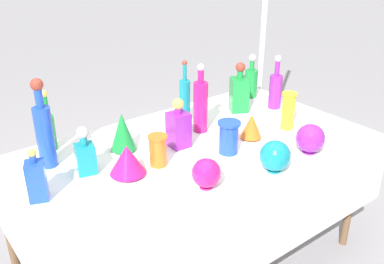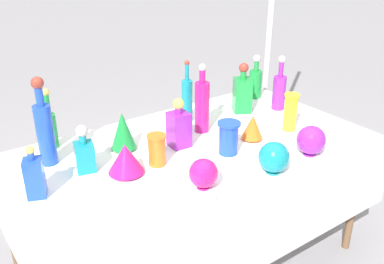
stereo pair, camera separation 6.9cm
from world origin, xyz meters
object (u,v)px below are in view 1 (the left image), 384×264
object	(u,v)px
tall_bottle_5	(201,105)
round_bowl_1	(310,138)
square_decanter_2	(85,155)
slender_vase_0	(288,110)
round_bowl_2	(275,156)
slender_vase_2	(158,149)
round_bowl_0	(206,173)
cardboard_box_behind_left	(136,161)
square_decanter_3	(36,179)
fluted_vase_0	(123,132)
fluted_vase_2	(127,160)
tall_bottle_2	(251,81)
tall_bottle_4	(49,128)
square_decanter_1	(239,92)
square_decanter_0	(179,127)
tall_bottle_0	(276,89)
fluted_vase_1	(251,126)
tall_bottle_1	(185,99)
slender_vase_1	(229,136)
tall_bottle_3	(44,131)
canopy_pole	(262,45)

from	to	relation	value
tall_bottle_5	round_bowl_1	size ratio (longest dim) A/B	2.53
square_decanter_2	round_bowl_1	size ratio (longest dim) A/B	1.51
slender_vase_0	round_bowl_2	world-z (taller)	slender_vase_0
slender_vase_2	round_bowl_0	size ratio (longest dim) A/B	1.13
cardboard_box_behind_left	square_decanter_3	bearing A→B (deg)	-135.58
fluted_vase_0	fluted_vase_2	world-z (taller)	fluted_vase_0
tall_bottle_5	cardboard_box_behind_left	xyz separation A→B (m)	(0.06, 0.87, -0.76)
fluted_vase_0	round_bowl_1	bearing A→B (deg)	-38.84
tall_bottle_2	tall_bottle_4	xyz separation A→B (m)	(-1.37, 0.06, 0.01)
square_decanter_1	cardboard_box_behind_left	size ratio (longest dim) A/B	0.54
tall_bottle_5	square_decanter_0	distance (m)	0.23
tall_bottle_4	square_decanter_1	xyz separation A→B (m)	(1.13, -0.19, 0.00)
tall_bottle_0	fluted_vase_1	distance (m)	0.50
tall_bottle_1	fluted_vase_2	size ratio (longest dim) A/B	2.20
fluted_vase_2	round_bowl_1	size ratio (longest dim) A/B	1.09
tall_bottle_0	slender_vase_1	distance (m)	0.71
tall_bottle_3	square_decanter_3	bearing A→B (deg)	-118.36
tall_bottle_0	tall_bottle_1	xyz separation A→B (m)	(-0.58, 0.17, 0.01)
square_decanter_2	fluted_vase_2	distance (m)	0.20
square_decanter_3	canopy_pole	xyz separation A→B (m)	(1.93, 0.60, 0.16)
canopy_pole	square_decanter_2	bearing A→B (deg)	-162.91
canopy_pole	slender_vase_2	bearing A→B (deg)	-154.26
tall_bottle_5	square_decanter_3	world-z (taller)	tall_bottle_5
fluted_vase_1	cardboard_box_behind_left	world-z (taller)	fluted_vase_1
tall_bottle_0	square_decanter_1	world-z (taller)	tall_bottle_0
tall_bottle_2	square_decanter_2	size ratio (longest dim) A/B	1.27
square_decanter_2	slender_vase_2	bearing A→B (deg)	-25.56
tall_bottle_1	cardboard_box_behind_left	world-z (taller)	tall_bottle_1
tall_bottle_4	square_decanter_3	world-z (taller)	tall_bottle_4
fluted_vase_2	cardboard_box_behind_left	distance (m)	1.40
tall_bottle_3	slender_vase_2	bearing A→B (deg)	-36.71
tall_bottle_0	tall_bottle_5	world-z (taller)	tall_bottle_5
tall_bottle_0	cardboard_box_behind_left	size ratio (longest dim) A/B	0.59
fluted_vase_0	slender_vase_1	bearing A→B (deg)	-39.86
slender_vase_0	fluted_vase_0	xyz separation A→B (m)	(-0.88, 0.33, -0.01)
tall_bottle_5	square_decanter_1	size ratio (longest dim) A/B	1.25
tall_bottle_3	fluted_vase_2	size ratio (longest dim) A/B	2.60
fluted_vase_1	canopy_pole	xyz separation A→B (m)	(0.81, 0.72, 0.19)
tall_bottle_1	square_decanter_2	xyz separation A→B (m)	(-0.72, -0.20, -0.05)
fluted_vase_0	canopy_pole	xyz separation A→B (m)	(1.43, 0.42, 0.15)
tall_bottle_2	fluted_vase_2	distance (m)	1.25
tall_bottle_3	square_decanter_1	size ratio (longest dim) A/B	1.41
square_decanter_0	slender_vase_1	world-z (taller)	square_decanter_0
slender_vase_2	fluted_vase_0	xyz separation A→B (m)	(-0.06, 0.24, 0.02)
square_decanter_3	fluted_vase_0	bearing A→B (deg)	19.41
round_bowl_0	round_bowl_2	xyz separation A→B (m)	(0.34, -0.08, 0.01)
slender_vase_2	round_bowl_0	distance (m)	0.30
tall_bottle_5	square_decanter_3	xyz separation A→B (m)	(-0.96, -0.13, -0.06)
square_decanter_1	round_bowl_2	xyz separation A→B (m)	(-0.38, -0.66, -0.04)
slender_vase_0	canopy_pole	size ratio (longest dim) A/B	0.08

